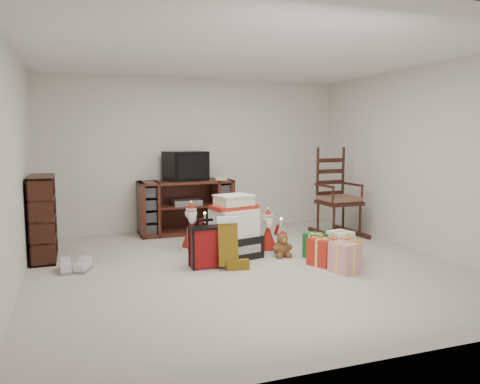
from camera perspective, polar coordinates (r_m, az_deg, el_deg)
name	(u,v)px	position (r m, az deg, el deg)	size (l,w,h in m)	color
room	(248,164)	(5.47, 1.01, 3.49)	(5.01, 5.01, 2.51)	beige
tv_stand	(186,207)	(7.59, -6.59, -1.80)	(1.51, 0.56, 0.86)	#4E1E16
bookshelf	(43,219)	(6.48, -22.88, -3.05)	(0.29, 0.88, 1.07)	#33180E
rocking_chair	(337,204)	(7.61, 11.69, -1.41)	(0.64, 0.99, 1.44)	#33180E
gift_pile	(234,231)	(6.05, -0.73, -4.76)	(0.73, 0.60, 0.80)	black
red_suitcase	(207,247)	(5.64, -4.07, -6.67)	(0.38, 0.21, 0.58)	maroon
stocking	(228,243)	(5.54, -1.47, -6.21)	(0.30, 0.13, 0.64)	#0D7714
teddy_bear	(282,246)	(6.16, 5.10, -6.58)	(0.21, 0.19, 0.32)	brown
santa_figurine	(268,235)	(6.36, 3.42, -5.30)	(0.29, 0.28, 0.60)	#9C1910
mrs_claus_figurine	(191,231)	(6.52, -5.94, -4.80)	(0.33, 0.31, 0.67)	#9C1910
sneaker_pair	(74,267)	(5.84, -19.53, -8.60)	(0.38, 0.33, 0.11)	silver
gift_cluster	(330,253)	(5.93, 10.89, -7.27)	(0.79, 0.89, 0.27)	#B32114
crt_television	(186,166)	(7.55, -6.64, 3.18)	(0.73, 0.61, 0.46)	black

